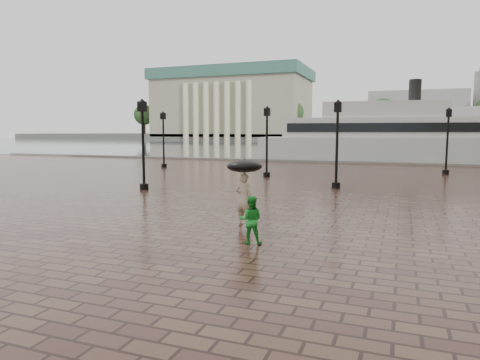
# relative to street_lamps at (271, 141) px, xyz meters

# --- Properties ---
(ground) EXTENTS (300.00, 300.00, 0.00)m
(ground) POSITION_rel_street_lamps_xyz_m (1.60, -17.60, -2.33)
(ground) COLOR #3B211B
(ground) RESTS_ON ground
(harbour_water) EXTENTS (240.00, 240.00, 0.00)m
(harbour_water) POSITION_rel_street_lamps_xyz_m (1.60, 74.40, -2.33)
(harbour_water) COLOR #455054
(harbour_water) RESTS_ON ground
(quay_edge) EXTENTS (80.00, 0.60, 0.30)m
(quay_edge) POSITION_rel_street_lamps_xyz_m (1.60, 14.40, -2.33)
(quay_edge) COLOR slate
(quay_edge) RESTS_ON ground
(far_shore) EXTENTS (300.00, 60.00, 2.00)m
(far_shore) POSITION_rel_street_lamps_xyz_m (1.60, 142.40, -1.33)
(far_shore) COLOR #4C4C47
(far_shore) RESTS_ON ground
(museum) EXTENTS (57.00, 32.50, 26.00)m
(museum) POSITION_rel_street_lamps_xyz_m (-53.40, 127.01, 11.58)
(museum) COLOR gray
(museum) RESTS_ON ground
(far_trees) EXTENTS (188.00, 8.00, 13.50)m
(far_trees) POSITION_rel_street_lamps_xyz_m (1.60, 120.40, 7.09)
(far_trees) COLOR #2D2119
(far_trees) RESTS_ON ground
(street_lamps) EXTENTS (21.44, 14.44, 4.40)m
(street_lamps) POSITION_rel_street_lamps_xyz_m (0.00, 0.00, 0.00)
(street_lamps) COLOR black
(street_lamps) RESTS_ON ground
(adult_pedestrian) EXTENTS (0.67, 0.50, 1.65)m
(adult_pedestrian) POSITION_rel_street_lamps_xyz_m (3.20, -13.58, -1.50)
(adult_pedestrian) COLOR tan
(adult_pedestrian) RESTS_ON ground
(child_pedestrian) EXTENTS (0.70, 0.60, 1.26)m
(child_pedestrian) POSITION_rel_street_lamps_xyz_m (4.12, -15.59, -1.70)
(child_pedestrian) COLOR #1B9229
(child_pedestrian) RESTS_ON ground
(ferry_near) EXTENTS (24.76, 8.59, 7.95)m
(ferry_near) POSITION_rel_street_lamps_xyz_m (5.81, 19.40, 0.07)
(ferry_near) COLOR silver
(ferry_near) RESTS_ON ground
(umbrella) EXTENTS (1.10, 1.10, 1.13)m
(umbrella) POSITION_rel_street_lamps_xyz_m (3.20, -13.58, -0.47)
(umbrella) COLOR black
(umbrella) RESTS_ON ground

